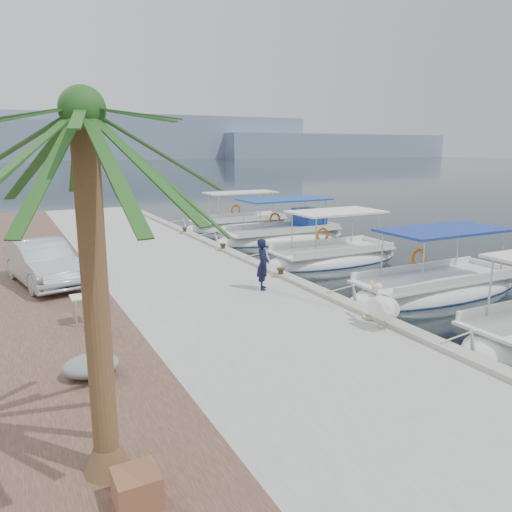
% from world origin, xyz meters
% --- Properties ---
extents(ground, '(400.00, 400.00, 0.00)m').
position_xyz_m(ground, '(0.00, 0.00, 0.00)').
color(ground, black).
rests_on(ground, ground).
extents(concrete_quay, '(6.00, 40.00, 0.50)m').
position_xyz_m(concrete_quay, '(-3.00, 5.00, 0.25)').
color(concrete_quay, '#969691').
rests_on(concrete_quay, ground).
extents(quay_curb, '(0.44, 40.00, 0.12)m').
position_xyz_m(quay_curb, '(-0.22, 5.00, 0.56)').
color(quay_curb, '#9D978B').
rests_on(quay_curb, concrete_quay).
extents(cobblestone_strip, '(4.00, 40.00, 0.50)m').
position_xyz_m(cobblestone_strip, '(-8.00, 5.00, 0.25)').
color(cobblestone_strip, '#4C3128').
rests_on(cobblestone_strip, ground).
extents(distant_hills, '(330.00, 60.00, 18.00)m').
position_xyz_m(distant_hills, '(29.61, 201.49, 7.61)').
color(distant_hills, gray).
rests_on(distant_hills, ground).
extents(fishing_caique_b, '(7.25, 2.52, 2.83)m').
position_xyz_m(fishing_caique_b, '(4.21, -1.17, 0.12)').
color(fishing_caique_b, white).
rests_on(fishing_caique_b, ground).
extents(fishing_caique_c, '(6.57, 2.52, 2.83)m').
position_xyz_m(fishing_caique_c, '(3.87, 4.39, 0.12)').
color(fishing_caique_c, white).
rests_on(fishing_caique_c, ground).
extents(fishing_caique_d, '(7.89, 2.63, 2.83)m').
position_xyz_m(fishing_caique_d, '(4.64, 9.95, 0.18)').
color(fishing_caique_d, white).
rests_on(fishing_caique_d, ground).
extents(fishing_caique_e, '(7.26, 2.18, 2.83)m').
position_xyz_m(fishing_caique_e, '(4.22, 14.68, 0.12)').
color(fishing_caique_e, white).
rests_on(fishing_caique_e, ground).
extents(mooring_bollards, '(0.28, 20.28, 0.33)m').
position_xyz_m(mooring_bollards, '(-0.35, 1.50, 0.69)').
color(mooring_bollards, black).
rests_on(mooring_bollards, concrete_quay).
extents(pelican, '(0.76, 1.36, 1.06)m').
position_xyz_m(pelican, '(-0.59, -3.92, 1.05)').
color(pelican, tan).
rests_on(pelican, concrete_quay).
extents(fisherman, '(0.60, 0.70, 1.61)m').
position_xyz_m(fisherman, '(-1.59, 0.48, 1.31)').
color(fisherman, black).
rests_on(fisherman, concrete_quay).
extents(date_palm, '(4.60, 4.60, 5.74)m').
position_xyz_m(date_palm, '(-7.75, -6.54, 5.28)').
color(date_palm, brown).
rests_on(date_palm, cobblestone_strip).
extents(parked_car, '(2.33, 4.55, 1.43)m').
position_xyz_m(parked_car, '(-7.68, 4.34, 1.22)').
color(parked_car, silver).
rests_on(parked_car, cobblestone_strip).
extents(wooden_crate, '(0.55, 0.55, 0.44)m').
position_xyz_m(wooden_crate, '(-7.55, -7.40, 0.72)').
color(wooden_crate, brown).
rests_on(wooden_crate, cobblestone_strip).
extents(tarp_bundle, '(1.10, 0.90, 0.40)m').
position_xyz_m(tarp_bundle, '(-7.45, -3.37, 0.70)').
color(tarp_bundle, slate).
rests_on(tarp_bundle, cobblestone_strip).
extents(folding_table, '(0.55, 0.55, 0.73)m').
position_xyz_m(folding_table, '(-7.13, -0.22, 1.02)').
color(folding_table, silver).
rests_on(folding_table, cobblestone_strip).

